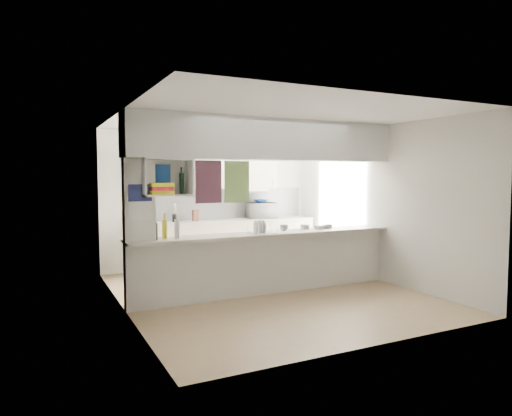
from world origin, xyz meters
TOP-DOWN VIEW (x-y plane):
  - floor at (0.00, 0.00)m, footprint 4.80×4.80m
  - ceiling at (0.00, 0.00)m, footprint 4.80×4.80m
  - wall_back at (0.00, 2.40)m, footprint 4.20×0.00m
  - wall_left at (-2.10, 0.00)m, footprint 0.00×4.80m
  - wall_right at (2.10, 0.00)m, footprint 0.00×4.80m
  - servery_partition at (-0.17, 0.00)m, footprint 4.20×0.50m
  - cubby_shelf at (-1.57, -0.06)m, footprint 0.65×0.35m
  - kitchen_run at (0.16, 2.14)m, footprint 3.60×0.63m
  - microwave at (1.00, 2.13)m, footprint 0.63×0.48m
  - bowl at (0.95, 2.10)m, footprint 0.27×0.27m
  - dish_rack at (-0.11, -0.04)m, footprint 0.41×0.32m
  - cup at (0.24, -0.08)m, footprint 0.13×0.13m
  - wine_bottles at (-1.54, -0.01)m, footprint 0.37×0.15m
  - plastic_tubs at (0.92, 0.09)m, footprint 0.57×0.23m
  - utensil_jar at (-0.79, 2.15)m, footprint 0.11×0.11m
  - knife_block at (-0.39, 2.18)m, footprint 0.11×0.10m

SIDE VIEW (x-z plane):
  - floor at x=0.00m, z-range 0.00..0.00m
  - kitchen_run at x=0.16m, z-range -0.29..1.95m
  - plastic_tubs at x=0.92m, z-range 0.92..0.99m
  - cup at x=0.24m, z-range 0.94..1.03m
  - utensil_jar at x=-0.79m, z-range 0.92..1.07m
  - dish_rack at x=-0.11m, z-range 0.90..1.10m
  - knife_block at x=-0.39m, z-range 0.92..1.13m
  - wine_bottles at x=-1.54m, z-range 0.87..1.23m
  - microwave at x=1.00m, z-range 0.92..1.23m
  - bowl at x=0.95m, z-range 1.23..1.30m
  - wall_back at x=0.00m, z-range -0.80..3.40m
  - wall_left at x=-2.10m, z-range -1.10..3.70m
  - wall_right at x=2.10m, z-range -1.10..3.70m
  - servery_partition at x=-0.17m, z-range 0.36..2.96m
  - cubby_shelf at x=-1.57m, z-range 1.46..1.96m
  - ceiling at x=0.00m, z-range 2.60..2.60m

